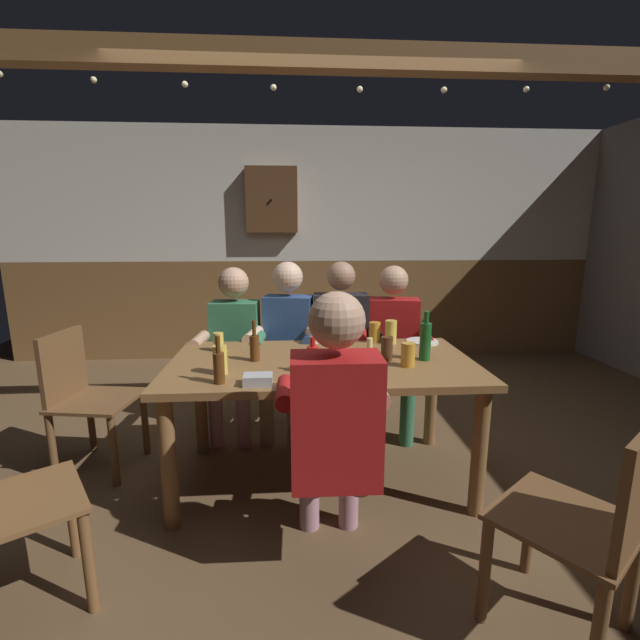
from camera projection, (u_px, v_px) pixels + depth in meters
name	position (u px, v px, depth m)	size (l,w,h in m)	color
ground_plane	(322.00, 477.00, 2.68)	(8.05, 8.05, 0.00)	brown
back_wall_upper	(305.00, 195.00, 4.92)	(6.71, 0.12, 1.46)	silver
back_wall_wainscot	(306.00, 308.00, 5.18)	(6.71, 0.12, 1.13)	brown
ceiling_beam	(316.00, 57.00, 2.65)	(6.04, 0.14, 0.16)	brown
dining_table	(322.00, 377.00, 2.54)	(1.74, 0.95, 0.75)	brown
person_0	(234.00, 343.00, 3.18)	(0.50, 0.54, 1.22)	#33724C
person_1	(287.00, 340.00, 3.20)	(0.53, 0.55, 1.26)	#2D4C84
person_2	(341.00, 339.00, 3.23)	(0.55, 0.50, 1.26)	black
person_3	(392.00, 341.00, 3.25)	(0.57, 0.58, 1.22)	#AD1919
person_4	(334.00, 421.00, 1.84)	(0.50, 0.51, 1.26)	#AD1919
chair_empty_near_left	(591.00, 525.00, 1.53)	(0.62, 0.62, 0.88)	brown
chair_empty_far_end	(85.00, 396.00, 2.70)	(0.50, 0.50, 0.88)	brown
table_candle	(370.00, 344.00, 2.72)	(0.04, 0.04, 0.08)	#F9E08C
condiment_caddy	(258.00, 380.00, 2.12)	(0.14, 0.10, 0.05)	#B2B7BC
plate_0	(422.00, 342.00, 2.91)	(0.21, 0.21, 0.01)	white
bottle_0	(425.00, 340.00, 2.51)	(0.06, 0.06, 0.29)	#195923
bottle_1	(313.00, 358.00, 2.29)	(0.06, 0.06, 0.19)	red
bottle_2	(219.00, 366.00, 2.13)	(0.05, 0.05, 0.24)	#593314
bottle_3	(255.00, 347.00, 2.50)	(0.06, 0.06, 0.24)	#593314
pint_glass_0	(313.00, 335.00, 2.90)	(0.08, 0.08, 0.10)	white
pint_glass_1	(309.00, 369.00, 2.15)	(0.06, 0.06, 0.14)	#E5C64C
pint_glass_2	(408.00, 355.00, 2.40)	(0.08, 0.08, 0.13)	gold
pint_glass_3	(219.00, 342.00, 2.71)	(0.06, 0.06, 0.12)	#E5C64C
pint_glass_4	(220.00, 360.00, 2.27)	(0.07, 0.07, 0.15)	#E5C64C
pint_glass_5	(391.00, 332.00, 2.88)	(0.08, 0.08, 0.15)	#E5C64C
pint_glass_6	(387.00, 348.00, 2.51)	(0.07, 0.07, 0.14)	#4C2D19
pint_glass_7	(375.00, 332.00, 2.92)	(0.08, 0.08, 0.13)	gold
wall_dart_cabinet	(272.00, 200.00, 4.78)	(0.56, 0.15, 0.70)	brown
string_lights	(317.00, 83.00, 2.63)	(4.73, 0.04, 0.10)	#F9EAB2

